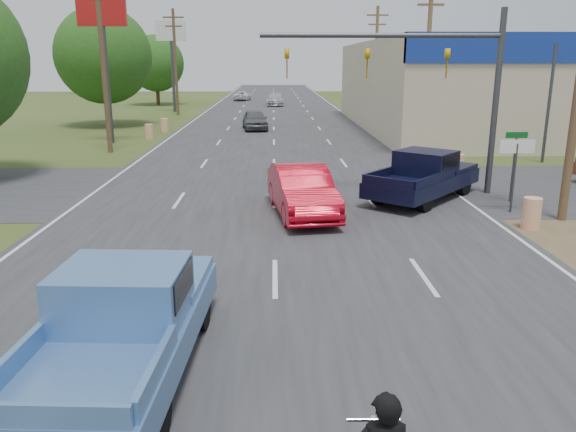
{
  "coord_description": "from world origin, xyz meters",
  "views": [
    {
      "loc": [
        -0.01,
        -4.64,
        5.03
      ],
      "look_at": [
        0.34,
        8.98,
        1.3
      ],
      "focal_mm": 35.0,
      "sensor_mm": 36.0,
      "label": 1
    }
  ],
  "objects_px": {
    "distant_car_white": "(243,96)",
    "red_convertible": "(302,191)",
    "distant_car_silver": "(275,99)",
    "blue_pickup": "(126,318)",
    "distant_car_grey": "(255,120)",
    "navy_pickup": "(425,175)"
  },
  "relations": [
    {
      "from": "distant_car_white",
      "to": "red_convertible",
      "type": "bearing_deg",
      "value": 99.07
    },
    {
      "from": "distant_car_silver",
      "to": "blue_pickup",
      "type": "bearing_deg",
      "value": -91.22
    },
    {
      "from": "red_convertible",
      "to": "distant_car_white",
      "type": "bearing_deg",
      "value": 86.83
    },
    {
      "from": "distant_car_grey",
      "to": "distant_car_white",
      "type": "bearing_deg",
      "value": 88.18
    },
    {
      "from": "distant_car_silver",
      "to": "distant_car_grey",
      "type": "bearing_deg",
      "value": -92.46
    },
    {
      "from": "red_convertible",
      "to": "distant_car_grey",
      "type": "bearing_deg",
      "value": 87.34
    },
    {
      "from": "blue_pickup",
      "to": "distant_car_silver",
      "type": "bearing_deg",
      "value": 90.73
    },
    {
      "from": "distant_car_silver",
      "to": "red_convertible",
      "type": "bearing_deg",
      "value": -87.86
    },
    {
      "from": "red_convertible",
      "to": "distant_car_white",
      "type": "relative_size",
      "value": 1.13
    },
    {
      "from": "navy_pickup",
      "to": "blue_pickup",
      "type": "bearing_deg",
      "value": -83.05
    },
    {
      "from": "blue_pickup",
      "to": "navy_pickup",
      "type": "distance_m",
      "value": 14.7
    },
    {
      "from": "distant_car_grey",
      "to": "distant_car_white",
      "type": "height_order",
      "value": "distant_car_grey"
    },
    {
      "from": "red_convertible",
      "to": "navy_pickup",
      "type": "xyz_separation_m",
      "value": [
        4.78,
        2.23,
        0.11
      ]
    },
    {
      "from": "red_convertible",
      "to": "blue_pickup",
      "type": "relative_size",
      "value": 0.87
    },
    {
      "from": "blue_pickup",
      "to": "distant_car_white",
      "type": "height_order",
      "value": "blue_pickup"
    },
    {
      "from": "navy_pickup",
      "to": "distant_car_white",
      "type": "distance_m",
      "value": 58.87
    },
    {
      "from": "distant_car_silver",
      "to": "distant_car_white",
      "type": "distance_m",
      "value": 10.51
    },
    {
      "from": "blue_pickup",
      "to": "distant_car_silver",
      "type": "height_order",
      "value": "blue_pickup"
    },
    {
      "from": "navy_pickup",
      "to": "distant_car_silver",
      "type": "height_order",
      "value": "navy_pickup"
    },
    {
      "from": "distant_car_grey",
      "to": "distant_car_silver",
      "type": "xyz_separation_m",
      "value": [
        1.67,
        25.39,
        -0.03
      ]
    },
    {
      "from": "red_convertible",
      "to": "distant_car_grey",
      "type": "distance_m",
      "value": 25.46
    },
    {
      "from": "distant_car_white",
      "to": "distant_car_silver",
      "type": "bearing_deg",
      "value": 119.22
    }
  ]
}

